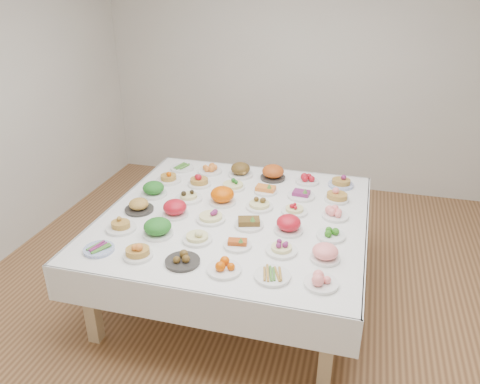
% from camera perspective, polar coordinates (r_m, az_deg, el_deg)
% --- Properties ---
extents(room_envelope, '(5.02, 5.02, 2.81)m').
position_cam_1_polar(room_envelope, '(3.30, 2.49, 13.28)').
color(room_envelope, '#96683E').
rests_on(room_envelope, ground).
extents(display_table, '(2.08, 2.08, 0.75)m').
position_cam_1_polar(display_table, '(3.80, -0.60, -3.65)').
color(display_table, white).
rests_on(display_table, ground).
extents(dish_0, '(0.21, 0.21, 0.05)m').
position_cam_1_polar(dish_0, '(3.43, -16.83, -6.61)').
color(dish_0, '#4C66B2').
rests_on(dish_0, display_table).
extents(dish_1, '(0.21, 0.20, 0.13)m').
position_cam_1_polar(dish_1, '(3.27, -12.39, -6.84)').
color(dish_1, white).
rests_on(dish_1, display_table).
extents(dish_2, '(0.23, 0.23, 0.10)m').
position_cam_1_polar(dish_2, '(3.17, -7.04, -7.99)').
color(dish_2, '#2C2927').
rests_on(dish_2, display_table).
extents(dish_3, '(0.22, 0.22, 0.09)m').
position_cam_1_polar(dish_3, '(3.07, -1.95, -9.07)').
color(dish_3, white).
rests_on(dish_3, display_table).
extents(dish_4, '(0.23, 0.23, 0.05)m').
position_cam_1_polar(dish_4, '(3.03, 3.96, -10.07)').
color(dish_4, white).
rests_on(dish_4, display_table).
extents(dish_5, '(0.21, 0.21, 0.10)m').
position_cam_1_polar(dish_5, '(2.98, 9.89, -10.46)').
color(dish_5, white).
rests_on(dish_5, display_table).
extents(dish_6, '(0.22, 0.22, 0.12)m').
position_cam_1_polar(dish_6, '(3.63, -14.35, -3.75)').
color(dish_6, white).
rests_on(dish_6, display_table).
extents(dish_7, '(0.22, 0.22, 0.14)m').
position_cam_1_polar(dish_7, '(3.50, -10.01, -4.22)').
color(dish_7, white).
rests_on(dish_7, display_table).
extents(dish_8, '(0.21, 0.21, 0.12)m').
position_cam_1_polar(dish_8, '(3.39, -5.26, -5.14)').
color(dish_8, white).
rests_on(dish_8, display_table).
extents(dish_9, '(0.20, 0.20, 0.08)m').
position_cam_1_polar(dish_9, '(3.32, -0.31, -6.27)').
color(dish_9, white).
rests_on(dish_9, display_table).
extents(dish_10, '(0.22, 0.22, 0.11)m').
position_cam_1_polar(dish_10, '(3.27, 5.09, -6.63)').
color(dish_10, white).
rests_on(dish_10, display_table).
extents(dish_11, '(0.22, 0.22, 0.13)m').
position_cam_1_polar(dish_11, '(3.22, 10.35, -7.20)').
color(dish_11, white).
rests_on(dish_11, display_table).
extents(dish_12, '(0.23, 0.23, 0.13)m').
position_cam_1_polar(dish_12, '(3.88, -12.24, -1.47)').
color(dish_12, '#2C2927').
rests_on(dish_12, display_table).
extents(dish_13, '(0.22, 0.22, 0.13)m').
position_cam_1_polar(dish_13, '(3.75, -7.93, -1.98)').
color(dish_13, white).
rests_on(dish_13, display_table).
extents(dish_14, '(0.24, 0.24, 0.13)m').
position_cam_1_polar(dish_14, '(3.65, -3.60, -2.61)').
color(dish_14, white).
rests_on(dish_14, display_table).
extents(dish_15, '(0.22, 0.22, 0.10)m').
position_cam_1_polar(dish_15, '(3.57, 1.09, -3.64)').
color(dish_15, white).
rests_on(dish_15, display_table).
extents(dish_16, '(0.25, 0.25, 0.14)m').
position_cam_1_polar(dish_16, '(3.51, 5.95, -3.86)').
color(dish_16, white).
rests_on(dish_16, display_table).
extents(dish_17, '(0.21, 0.21, 0.09)m').
position_cam_1_polar(dish_17, '(3.49, 11.03, -4.92)').
color(dish_17, white).
rests_on(dish_17, display_table).
extents(dish_18, '(0.22, 0.22, 0.14)m').
position_cam_1_polar(dish_18, '(4.12, -10.50, 0.43)').
color(dish_18, white).
rests_on(dish_18, display_table).
extents(dish_19, '(0.23, 0.23, 0.12)m').
position_cam_1_polar(dish_19, '(4.00, -6.30, -0.24)').
color(dish_19, white).
rests_on(dish_19, display_table).
extents(dish_20, '(0.25, 0.25, 0.14)m').
position_cam_1_polar(dish_20, '(3.91, -2.17, -0.49)').
color(dish_20, white).
rests_on(dish_20, display_table).
extents(dish_21, '(0.23, 0.23, 0.12)m').
position_cam_1_polar(dish_21, '(3.84, 2.40, -1.22)').
color(dish_21, white).
rests_on(dish_21, display_table).
extents(dish_22, '(0.21, 0.21, 0.10)m').
position_cam_1_polar(dish_22, '(3.79, 6.66, -1.96)').
color(dish_22, white).
rests_on(dish_22, display_table).
extents(dish_23, '(0.21, 0.21, 0.10)m').
position_cam_1_polar(dish_23, '(3.77, 11.55, -2.47)').
color(dish_23, white).
rests_on(dish_23, display_table).
extents(dish_24, '(0.23, 0.23, 0.13)m').
position_cam_1_polar(dish_24, '(4.37, -8.73, 1.95)').
color(dish_24, white).
rests_on(dish_24, display_table).
extents(dish_25, '(0.21, 0.21, 0.12)m').
position_cam_1_polar(dish_25, '(4.26, -5.00, 1.51)').
color(dish_25, white).
rests_on(dish_25, display_table).
extents(dish_26, '(0.23, 0.23, 0.12)m').
position_cam_1_polar(dish_26, '(4.18, -0.87, 1.15)').
color(dish_26, white).
rests_on(dish_26, display_table).
extents(dish_27, '(0.20, 0.20, 0.09)m').
position_cam_1_polar(dish_27, '(4.12, 3.14, 0.41)').
color(dish_27, white).
rests_on(dish_27, display_table).
extents(dish_28, '(0.23, 0.23, 0.10)m').
position_cam_1_polar(dish_28, '(4.06, 7.48, -0.10)').
color(dish_28, white).
rests_on(dish_28, display_table).
extents(dish_29, '(0.20, 0.20, 0.12)m').
position_cam_1_polar(dish_29, '(4.05, 11.76, -0.31)').
color(dish_29, white).
rests_on(dish_29, display_table).
extents(dish_30, '(0.23, 0.23, 0.05)m').
position_cam_1_polar(dish_30, '(4.65, -7.09, 3.05)').
color(dish_30, white).
rests_on(dish_30, display_table).
extents(dish_31, '(0.23, 0.23, 0.10)m').
position_cam_1_polar(dish_31, '(4.54, -3.70, 2.88)').
color(dish_31, white).
rests_on(dish_31, display_table).
extents(dish_32, '(0.23, 0.23, 0.15)m').
position_cam_1_polar(dish_32, '(4.44, 0.06, 2.82)').
color(dish_32, white).
rests_on(dish_32, display_table).
extents(dish_33, '(0.24, 0.24, 0.15)m').
position_cam_1_polar(dish_33, '(4.38, 4.04, 2.47)').
color(dish_33, '#2C2927').
rests_on(dish_33, display_table).
extents(dish_34, '(0.21, 0.21, 0.10)m').
position_cam_1_polar(dish_34, '(4.35, 8.20, 1.67)').
color(dish_34, white).
rests_on(dish_34, display_table).
extents(dish_35, '(0.22, 0.22, 0.13)m').
position_cam_1_polar(dish_35, '(4.33, 12.24, 1.45)').
color(dish_35, '#4C66B2').
rests_on(dish_35, display_table).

